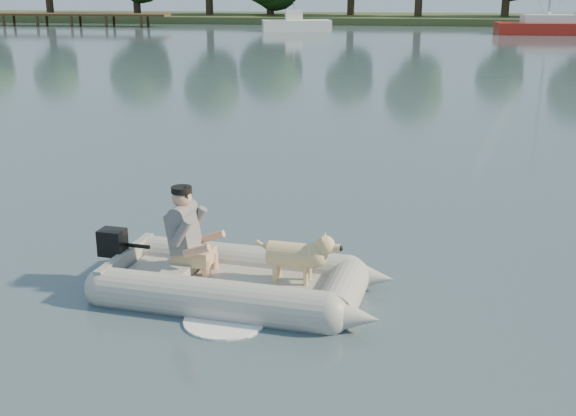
# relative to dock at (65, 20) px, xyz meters

# --- Properties ---
(water) EXTENTS (160.00, 160.00, 0.00)m
(water) POSITION_rel_dock_xyz_m (26.00, -52.00, -0.52)
(water) COLOR #4F626B
(water) RESTS_ON ground
(shore_bank) EXTENTS (160.00, 12.00, 0.70)m
(shore_bank) POSITION_rel_dock_xyz_m (26.00, 10.00, -0.27)
(shore_bank) COLOR #47512D
(shore_bank) RESTS_ON water
(dock) EXTENTS (18.00, 2.00, 1.04)m
(dock) POSITION_rel_dock_xyz_m (0.00, 0.00, 0.00)
(dock) COLOR #4C331E
(dock) RESTS_ON water
(dinghy) EXTENTS (5.16, 3.82, 1.44)m
(dinghy) POSITION_rel_dock_xyz_m (25.44, -51.45, 0.10)
(dinghy) COLOR #A0A09B
(dinghy) RESTS_ON water
(man) EXTENTS (0.83, 0.74, 1.12)m
(man) POSITION_rel_dock_xyz_m (24.72, -51.30, 0.29)
(man) COLOR slate
(man) RESTS_ON dinghy
(dog) EXTENTS (1.01, 0.47, 0.65)m
(dog) POSITION_rel_dock_xyz_m (26.11, -51.48, 0.02)
(dog) COLOR tan
(dog) RESTS_ON dinghy
(outboard_motor) EXTENTS (0.47, 0.36, 0.82)m
(outboard_motor) POSITION_rel_dock_xyz_m (23.72, -51.22, -0.20)
(outboard_motor) COLOR black
(outboard_motor) RESTS_ON dinghy
(motorboat) EXTENTS (5.70, 3.28, 2.27)m
(motorboat) POSITION_rel_dock_xyz_m (20.18, -3.59, 0.51)
(motorboat) COLOR white
(motorboat) RESTS_ON water
(sailboat) EXTENTS (8.29, 2.79, 11.27)m
(sailboat) POSITION_rel_dock_xyz_m (38.86, -4.45, -0.03)
(sailboat) COLOR #A41C12
(sailboat) RESTS_ON water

